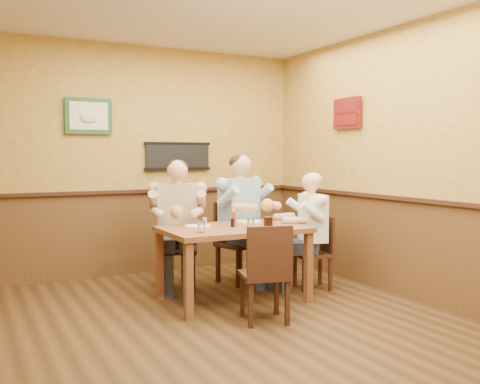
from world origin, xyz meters
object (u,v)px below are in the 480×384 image
object	(u,v)px
diner_white_elder	(313,237)
pepper_shaker	(232,223)
diner_blue_polo	(239,225)
salt_shaker	(205,223)
chair_right_end	(313,252)
dining_table	(233,236)
chair_back_right	(239,243)
chair_back_left	(178,248)
water_glass_mid	(251,223)
water_glass_left	(201,226)
hot_sauce_bottle	(234,218)
diner_tan_shirt	(178,231)
cola_tumbler	(268,223)
chair_near_side	(264,273)

from	to	relation	value
diner_white_elder	pepper_shaker	size ratio (longest dim) A/B	13.43
diner_blue_polo	salt_shaker	bearing A→B (deg)	-154.34
chair_right_end	dining_table	bearing A→B (deg)	-73.14
diner_white_elder	chair_back_right	bearing A→B (deg)	-122.10
chair_back_left	water_glass_mid	world-z (taller)	chair_back_left
water_glass_left	water_glass_mid	bearing A→B (deg)	-2.21
chair_back_right	water_glass_left	world-z (taller)	chair_back_right
water_glass_mid	chair_back_left	bearing A→B (deg)	112.10
chair_back_left	chair_right_end	world-z (taller)	chair_back_left
water_glass_mid	dining_table	bearing A→B (deg)	111.38
water_glass_mid	hot_sauce_bottle	xyz separation A→B (m)	(-0.06, 0.25, 0.03)
diner_tan_shirt	salt_shaker	bearing A→B (deg)	-65.96
water_glass_mid	hot_sauce_bottle	world-z (taller)	hot_sauce_bottle
salt_shaker	water_glass_mid	bearing A→B (deg)	-35.82
diner_blue_polo	pepper_shaker	bearing A→B (deg)	-137.70
water_glass_mid	hot_sauce_bottle	distance (m)	0.26
chair_back_right	diner_tan_shirt	size ratio (longest dim) A/B	0.73
cola_tumbler	pepper_shaker	size ratio (longest dim) A/B	1.37
cola_tumbler	pepper_shaker	distance (m)	0.37
chair_back_left	cola_tumbler	bearing A→B (deg)	-39.70
diner_tan_shirt	cola_tumbler	size ratio (longest dim) A/B	10.87
chair_back_right	diner_tan_shirt	bearing A→B (deg)	158.13
salt_shaker	diner_white_elder	bearing A→B (deg)	-0.37
salt_shaker	pepper_shaker	distance (m)	0.28
diner_blue_polo	chair_near_side	bearing A→B (deg)	-124.09
chair_back_left	diner_blue_polo	size ratio (longest dim) A/B	0.67
diner_tan_shirt	water_glass_mid	xyz separation A→B (m)	(0.39, -0.95, 0.17)
chair_back_left	chair_near_side	xyz separation A→B (m)	(0.25, -1.45, -0.01)
salt_shaker	pepper_shaker	bearing A→B (deg)	-13.48
chair_near_side	chair_back_left	bearing A→B (deg)	-65.43
diner_tan_shirt	chair_right_end	bearing A→B (deg)	-5.64
dining_table	salt_shaker	world-z (taller)	salt_shaker
diner_tan_shirt	water_glass_left	xyz separation A→B (m)	(-0.12, -0.93, 0.17)
diner_blue_polo	water_glass_mid	bearing A→B (deg)	-125.99
dining_table	salt_shaker	distance (m)	0.32
cola_tumbler	water_glass_left	bearing A→B (deg)	172.05
diner_blue_polo	diner_white_elder	size ratio (longest dim) A/B	1.16
dining_table	water_glass_mid	world-z (taller)	water_glass_mid
chair_right_end	diner_white_elder	size ratio (longest dim) A/B	0.70
chair_near_side	water_glass_mid	xyz separation A→B (m)	(0.14, 0.50, 0.37)
diner_tan_shirt	hot_sauce_bottle	distance (m)	0.80
chair_back_right	water_glass_left	xyz separation A→B (m)	(-0.84, -0.85, 0.34)
diner_tan_shirt	hot_sauce_bottle	xyz separation A→B (m)	(0.33, -0.71, 0.20)
hot_sauce_bottle	salt_shaker	size ratio (longest dim) A/B	1.62
salt_shaker	chair_near_side	bearing A→B (deg)	-73.19
diner_tan_shirt	salt_shaker	world-z (taller)	diner_tan_shirt
chair_back_right	chair_right_end	bearing A→B (deg)	-61.69
diner_blue_polo	cola_tumbler	bearing A→B (deg)	-115.77
diner_blue_polo	pepper_shaker	world-z (taller)	diner_blue_polo
diner_tan_shirt	water_glass_mid	world-z (taller)	diner_tan_shirt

